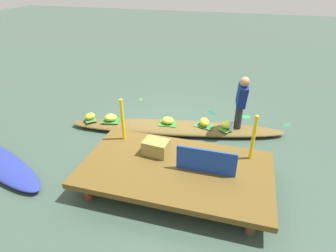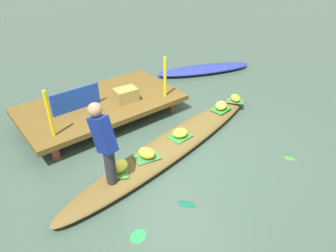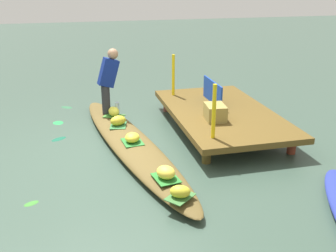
{
  "view_description": "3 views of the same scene",
  "coord_description": "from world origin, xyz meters",
  "px_view_note": "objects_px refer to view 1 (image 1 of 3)",
  "views": [
    {
      "loc": [
        -1.37,
        5.49,
        3.32
      ],
      "look_at": [
        -0.01,
        0.7,
        0.51
      ],
      "focal_mm": 30.35,
      "sensor_mm": 36.0,
      "label": 1
    },
    {
      "loc": [
        -2.84,
        -3.45,
        3.34
      ],
      "look_at": [
        0.07,
        0.21,
        0.35
      ],
      "focal_mm": 33.08,
      "sensor_mm": 36.0,
      "label": 2
    },
    {
      "loc": [
        6.0,
        -0.83,
        2.67
      ],
      "look_at": [
        0.16,
        0.61,
        0.4
      ],
      "focal_mm": 42.31,
      "sensor_mm": 36.0,
      "label": 3
    }
  ],
  "objects_px": {
    "vendor_boat": "(176,128)",
    "vendor_person": "(241,100)",
    "banana_bunch_0": "(111,118)",
    "market_banner": "(206,161)",
    "banana_bunch_4": "(204,122)",
    "banana_bunch_1": "(90,116)",
    "produce_crate": "(156,147)",
    "water_bottle": "(231,126)",
    "banana_bunch_2": "(168,120)",
    "banana_bunch_3": "(227,125)"
  },
  "relations": [
    {
      "from": "vendor_boat",
      "to": "vendor_person",
      "type": "xyz_separation_m",
      "value": [
        -1.37,
        -0.18,
        0.79
      ]
    },
    {
      "from": "banana_bunch_0",
      "to": "vendor_person",
      "type": "xyz_separation_m",
      "value": [
        -2.86,
        -0.43,
        0.62
      ]
    },
    {
      "from": "vendor_boat",
      "to": "market_banner",
      "type": "height_order",
      "value": "market_banner"
    },
    {
      "from": "vendor_boat",
      "to": "banana_bunch_4",
      "type": "relative_size",
      "value": 16.76
    },
    {
      "from": "banana_bunch_0",
      "to": "vendor_boat",
      "type": "bearing_deg",
      "value": -170.52
    },
    {
      "from": "banana_bunch_1",
      "to": "produce_crate",
      "type": "height_order",
      "value": "produce_crate"
    },
    {
      "from": "vendor_person",
      "to": "water_bottle",
      "type": "relative_size",
      "value": 5.05
    },
    {
      "from": "banana_bunch_2",
      "to": "vendor_person",
      "type": "relative_size",
      "value": 0.22
    },
    {
      "from": "water_bottle",
      "to": "market_banner",
      "type": "xyz_separation_m",
      "value": [
        0.28,
        1.82,
        0.28
      ]
    },
    {
      "from": "vendor_boat",
      "to": "produce_crate",
      "type": "distance_m",
      "value": 1.54
    },
    {
      "from": "vendor_boat",
      "to": "banana_bunch_2",
      "type": "relative_size",
      "value": 17.69
    },
    {
      "from": "water_bottle",
      "to": "banana_bunch_1",
      "type": "bearing_deg",
      "value": 6.24
    },
    {
      "from": "banana_bunch_3",
      "to": "water_bottle",
      "type": "bearing_deg",
      "value": 137.82
    },
    {
      "from": "vendor_person",
      "to": "produce_crate",
      "type": "xyz_separation_m",
      "value": [
        1.36,
        1.66,
        -0.38
      ]
    },
    {
      "from": "banana_bunch_2",
      "to": "produce_crate",
      "type": "distance_m",
      "value": 1.5
    },
    {
      "from": "vendor_boat",
      "to": "banana_bunch_2",
      "type": "bearing_deg",
      "value": -6.28
    },
    {
      "from": "produce_crate",
      "to": "banana_bunch_3",
      "type": "bearing_deg",
      "value": -125.14
    },
    {
      "from": "vendor_boat",
      "to": "banana_bunch_1",
      "type": "distance_m",
      "value": 2.03
    },
    {
      "from": "vendor_boat",
      "to": "vendor_person",
      "type": "bearing_deg",
      "value": 177.03
    },
    {
      "from": "market_banner",
      "to": "vendor_boat",
      "type": "bearing_deg",
      "value": -61.79
    },
    {
      "from": "banana_bunch_2",
      "to": "produce_crate",
      "type": "relative_size",
      "value": 0.63
    },
    {
      "from": "banana_bunch_1",
      "to": "banana_bunch_3",
      "type": "height_order",
      "value": "banana_bunch_3"
    },
    {
      "from": "vendor_boat",
      "to": "banana_bunch_4",
      "type": "height_order",
      "value": "banana_bunch_4"
    },
    {
      "from": "banana_bunch_0",
      "to": "produce_crate",
      "type": "height_order",
      "value": "produce_crate"
    },
    {
      "from": "vendor_boat",
      "to": "produce_crate",
      "type": "bearing_deg",
      "value": 80.16
    },
    {
      "from": "banana_bunch_2",
      "to": "produce_crate",
      "type": "height_order",
      "value": "produce_crate"
    },
    {
      "from": "vendor_person",
      "to": "produce_crate",
      "type": "bearing_deg",
      "value": 50.71
    },
    {
      "from": "vendor_person",
      "to": "water_bottle",
      "type": "xyz_separation_m",
      "value": [
        0.14,
        0.13,
        -0.58
      ]
    },
    {
      "from": "vendor_person",
      "to": "market_banner",
      "type": "relative_size",
      "value": 1.27
    },
    {
      "from": "banana_bunch_0",
      "to": "banana_bunch_4",
      "type": "height_order",
      "value": "banana_bunch_4"
    },
    {
      "from": "vendor_boat",
      "to": "banana_bunch_0",
      "type": "relative_size",
      "value": 17.6
    },
    {
      "from": "banana_bunch_2",
      "to": "banana_bunch_4",
      "type": "height_order",
      "value": "banana_bunch_4"
    },
    {
      "from": "banana_bunch_0",
      "to": "banana_bunch_4",
      "type": "xyz_separation_m",
      "value": [
        -2.13,
        -0.36,
        0.0
      ]
    },
    {
      "from": "banana_bunch_0",
      "to": "banana_bunch_3",
      "type": "height_order",
      "value": "banana_bunch_3"
    },
    {
      "from": "vendor_person",
      "to": "vendor_boat",
      "type": "bearing_deg",
      "value": 7.36
    },
    {
      "from": "banana_bunch_1",
      "to": "vendor_person",
      "type": "height_order",
      "value": "vendor_person"
    },
    {
      "from": "banana_bunch_4",
      "to": "banana_bunch_3",
      "type": "bearing_deg",
      "value": -178.18
    },
    {
      "from": "water_bottle",
      "to": "produce_crate",
      "type": "relative_size",
      "value": 0.56
    },
    {
      "from": "vendor_boat",
      "to": "banana_bunch_1",
      "type": "xyz_separation_m",
      "value": [
        2.0,
        0.3,
        0.17
      ]
    },
    {
      "from": "banana_bunch_3",
      "to": "banana_bunch_0",
      "type": "bearing_deg",
      "value": 8.14
    },
    {
      "from": "water_bottle",
      "to": "produce_crate",
      "type": "height_order",
      "value": "produce_crate"
    },
    {
      "from": "banana_bunch_4",
      "to": "market_banner",
      "type": "distance_m",
      "value": 1.93
    },
    {
      "from": "banana_bunch_1",
      "to": "banana_bunch_2",
      "type": "distance_m",
      "value": 1.84
    },
    {
      "from": "vendor_boat",
      "to": "vendor_person",
      "type": "relative_size",
      "value": 3.92
    },
    {
      "from": "banana_bunch_2",
      "to": "banana_bunch_4",
      "type": "distance_m",
      "value": 0.83
    },
    {
      "from": "banana_bunch_0",
      "to": "banana_bunch_4",
      "type": "distance_m",
      "value": 2.16
    },
    {
      "from": "banana_bunch_3",
      "to": "vendor_person",
      "type": "xyz_separation_m",
      "value": [
        -0.22,
        -0.05,
        0.61
      ]
    },
    {
      "from": "vendor_boat",
      "to": "vendor_person",
      "type": "height_order",
      "value": "vendor_person"
    },
    {
      "from": "banana_bunch_3",
      "to": "vendor_person",
      "type": "height_order",
      "value": "vendor_person"
    },
    {
      "from": "banana_bunch_2",
      "to": "vendor_person",
      "type": "height_order",
      "value": "vendor_person"
    }
  ]
}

